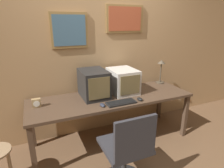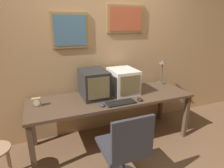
# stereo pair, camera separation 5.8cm
# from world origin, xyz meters

# --- Properties ---
(wall_back) EXTENTS (8.00, 0.08, 2.60)m
(wall_back) POSITION_xyz_m (-0.00, 1.25, 1.30)
(wall_back) COLOR tan
(wall_back) RESTS_ON ground_plane
(desk) EXTENTS (2.24, 0.73, 0.71)m
(desk) POSITION_xyz_m (0.00, 0.80, 0.64)
(desk) COLOR #4C3828
(desk) RESTS_ON ground_plane
(monitor_left) EXTENTS (0.34, 0.47, 0.37)m
(monitor_left) POSITION_xyz_m (-0.22, 0.91, 0.89)
(monitor_left) COLOR black
(monitor_left) RESTS_ON desk
(monitor_right) EXTENTS (0.36, 0.45, 0.34)m
(monitor_right) POSITION_xyz_m (0.22, 0.91, 0.88)
(monitor_right) COLOR beige
(monitor_right) RESTS_ON desk
(keyboard_main) EXTENTS (0.38, 0.15, 0.03)m
(keyboard_main) POSITION_xyz_m (0.02, 0.55, 0.72)
(keyboard_main) COLOR black
(keyboard_main) RESTS_ON desk
(mouse_near_keyboard) EXTENTS (0.07, 0.10, 0.03)m
(mouse_near_keyboard) POSITION_xyz_m (0.29, 0.54, 0.72)
(mouse_near_keyboard) COLOR black
(mouse_near_keyboard) RESTS_ON desk
(mouse_far_corner) EXTENTS (0.06, 0.10, 0.03)m
(mouse_far_corner) POSITION_xyz_m (-0.23, 0.56, 0.72)
(mouse_far_corner) COLOR #282D3D
(mouse_far_corner) RESTS_ON desk
(desk_clock) EXTENTS (0.10, 0.06, 0.11)m
(desk_clock) POSITION_xyz_m (-0.97, 0.86, 0.76)
(desk_clock) COLOR #A38456
(desk_clock) RESTS_ON desk
(desk_lamp) EXTENTS (0.13, 0.13, 0.39)m
(desk_lamp) POSITION_xyz_m (1.00, 1.05, 0.98)
(desk_lamp) COLOR #4C4233
(desk_lamp) RESTS_ON desk
(office_chair) EXTENTS (0.48, 0.48, 0.90)m
(office_chair) POSITION_xyz_m (-0.19, -0.02, 0.40)
(office_chair) COLOR black
(office_chair) RESTS_ON ground_plane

